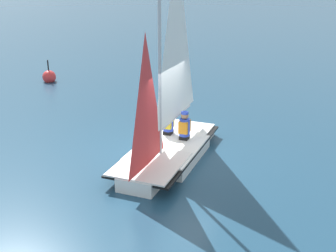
{
  "coord_description": "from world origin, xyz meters",
  "views": [
    {
      "loc": [
        9.99,
        3.49,
        4.85
      ],
      "look_at": [
        0.0,
        0.0,
        0.95
      ],
      "focal_mm": 45.0,
      "sensor_mm": 36.0,
      "label": 1
    }
  ],
  "objects_px": {
    "sailor_crew": "(168,125)",
    "buoy_marker": "(49,77)",
    "sailboat_main": "(169,131)",
    "sailor_helm": "(185,130)"
  },
  "relations": [
    {
      "from": "buoy_marker",
      "to": "sailboat_main",
      "type": "bearing_deg",
      "value": 52.2
    },
    {
      "from": "sailboat_main",
      "to": "buoy_marker",
      "type": "height_order",
      "value": "sailboat_main"
    },
    {
      "from": "sailboat_main",
      "to": "buoy_marker",
      "type": "xyz_separation_m",
      "value": [
        -6.27,
        -8.08,
        -0.57
      ]
    },
    {
      "from": "sailboat_main",
      "to": "sailor_helm",
      "type": "distance_m",
      "value": 0.72
    },
    {
      "from": "sailor_crew",
      "to": "buoy_marker",
      "type": "relative_size",
      "value": 1.05
    },
    {
      "from": "sailboat_main",
      "to": "sailor_helm",
      "type": "relative_size",
      "value": 4.93
    },
    {
      "from": "sailor_helm",
      "to": "sailor_crew",
      "type": "bearing_deg",
      "value": -109.64
    },
    {
      "from": "sailboat_main",
      "to": "buoy_marker",
      "type": "relative_size",
      "value": 5.17
    },
    {
      "from": "sailor_crew",
      "to": "buoy_marker",
      "type": "bearing_deg",
      "value": -122.67
    },
    {
      "from": "sailboat_main",
      "to": "sailor_crew",
      "type": "relative_size",
      "value": 4.94
    }
  ]
}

